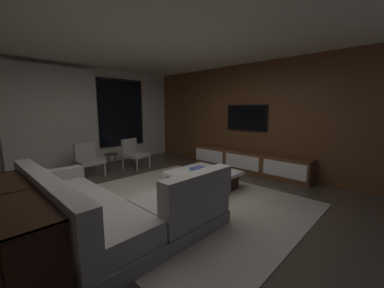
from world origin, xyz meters
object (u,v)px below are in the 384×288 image
(accent_chair_by_curtain, at_px, (88,158))
(mounted_tv, at_px, (246,118))
(accent_chair_near_window, at_px, (134,152))
(side_stool, at_px, (111,157))
(media_console, at_px, (248,162))
(coffee_table, at_px, (203,180))
(console_table_behind_couch, at_px, (15,223))
(sectional_couch, at_px, (107,210))
(book_stack_on_coffee_table, at_px, (197,170))

(accent_chair_by_curtain, relative_size, mounted_tv, 0.69)
(accent_chair_near_window, distance_m, side_stool, 0.60)
(media_console, bearing_deg, coffee_table, -179.32)
(accent_chair_near_window, distance_m, console_table_behind_couch, 3.80)
(accent_chair_by_curtain, bearing_deg, side_stool, -3.48)
(coffee_table, bearing_deg, mounted_tv, 6.52)
(accent_chair_near_window, bearing_deg, console_table_behind_couch, -140.01)
(mounted_tv, xyz_separation_m, console_table_behind_couch, (-4.87, -0.24, -0.94))
(sectional_couch, relative_size, accent_chair_near_window, 3.21)
(coffee_table, height_order, accent_chair_by_curtain, accent_chair_by_curtain)
(accent_chair_near_window, bearing_deg, book_stack_on_coffee_table, -92.93)
(book_stack_on_coffee_table, bearing_deg, media_console, 0.63)
(sectional_couch, height_order, accent_chair_near_window, sectional_couch)
(accent_chair_by_curtain, height_order, side_stool, accent_chair_by_curtain)
(console_table_behind_couch, bearing_deg, coffee_table, 0.32)
(media_console, bearing_deg, mounted_tv, 47.58)
(side_stool, distance_m, media_console, 3.45)
(side_stool, height_order, console_table_behind_couch, console_table_behind_couch)
(book_stack_on_coffee_table, bearing_deg, accent_chair_by_curtain, 111.64)
(media_console, distance_m, console_table_behind_couch, 4.69)
(coffee_table, relative_size, mounted_tv, 1.02)
(coffee_table, bearing_deg, console_table_behind_couch, -179.68)
(side_stool, relative_size, mounted_tv, 0.41)
(sectional_couch, height_order, accent_chair_by_curtain, sectional_couch)
(accent_chair_near_window, relative_size, console_table_behind_couch, 0.37)
(sectional_couch, height_order, media_console, sectional_couch)
(accent_chair_near_window, xyz_separation_m, accent_chair_by_curtain, (-1.14, 0.14, 0.00))
(accent_chair_near_window, height_order, console_table_behind_couch, accent_chair_near_window)
(accent_chair_near_window, relative_size, accent_chair_by_curtain, 1.00)
(coffee_table, bearing_deg, media_console, 0.68)
(media_console, height_order, console_table_behind_couch, console_table_behind_couch)
(sectional_couch, xyz_separation_m, coffee_table, (2.04, 0.14, -0.10))
(console_table_behind_couch, bearing_deg, book_stack_on_coffee_table, 0.33)
(book_stack_on_coffee_table, distance_m, side_stool, 2.57)
(mounted_tv, bearing_deg, book_stack_on_coffee_table, -174.00)
(sectional_couch, bearing_deg, accent_chair_near_window, 52.15)
(side_stool, bearing_deg, sectional_couch, -117.71)
(media_console, xyz_separation_m, mounted_tv, (0.18, 0.20, 1.10))
(accent_chair_by_curtain, height_order, console_table_behind_couch, accent_chair_by_curtain)
(book_stack_on_coffee_table, distance_m, accent_chair_near_window, 2.43)
(console_table_behind_couch, bearing_deg, mounted_tv, 2.77)
(console_table_behind_couch, bearing_deg, side_stool, 47.69)
(coffee_table, relative_size, console_table_behind_couch, 0.55)
(media_console, bearing_deg, book_stack_on_coffee_table, -179.37)
(accent_chair_near_window, bearing_deg, mounted_tv, -48.37)
(mounted_tv, bearing_deg, side_stool, 137.83)
(sectional_couch, xyz_separation_m, side_stool, (1.40, 2.67, 0.08))
(book_stack_on_coffee_table, xyz_separation_m, accent_chair_by_curtain, (-1.02, 2.56, 0.02))
(coffee_table, xyz_separation_m, book_stack_on_coffee_table, (-0.17, -0.00, 0.23))
(sectional_couch, height_order, mounted_tv, mounted_tv)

